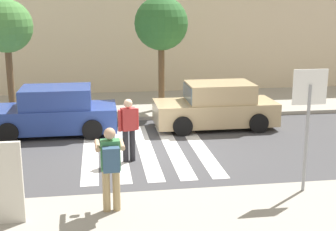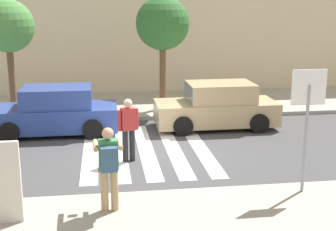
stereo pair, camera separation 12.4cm
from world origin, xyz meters
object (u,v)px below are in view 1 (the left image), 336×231
at_px(photographer_with_backpack, 111,163).
at_px(street_tree_center, 161,24).
at_px(stop_sign, 309,103).
at_px(parked_car_tan, 216,107).
at_px(pedestrian_crossing, 129,127).
at_px(street_tree_west, 6,27).
at_px(parked_car_blue, 54,112).

xyz_separation_m(photographer_with_backpack, street_tree_center, (2.21, 8.88, 2.21)).
bearing_deg(stop_sign, parked_car_tan, 94.55).
bearing_deg(parked_car_tan, pedestrian_crossing, -136.16).
bearing_deg(street_tree_west, photographer_with_backpack, -68.98).
relative_size(parked_car_tan, street_tree_west, 0.98).
bearing_deg(photographer_with_backpack, street_tree_center, 76.00).
bearing_deg(pedestrian_crossing, parked_car_tan, 43.84).
bearing_deg(parked_car_tan, stop_sign, -85.45).
bearing_deg(parked_car_tan, street_tree_west, 162.05).
distance_m(parked_car_tan, street_tree_center, 3.95).
height_order(photographer_with_backpack, parked_car_blue, photographer_with_backpack).
relative_size(pedestrian_crossing, parked_car_tan, 0.42).
bearing_deg(photographer_with_backpack, stop_sign, 5.81).
xyz_separation_m(photographer_with_backpack, parked_car_blue, (-1.65, 6.40, -0.44)).
bearing_deg(stop_sign, pedestrian_crossing, 141.54).
xyz_separation_m(photographer_with_backpack, street_tree_west, (-3.34, 8.70, 2.16)).
relative_size(stop_sign, parked_car_blue, 0.66).
distance_m(stop_sign, photographer_with_backpack, 4.36).
height_order(stop_sign, photographer_with_backpack, stop_sign).
bearing_deg(parked_car_blue, street_tree_west, 126.28).
xyz_separation_m(photographer_with_backpack, pedestrian_crossing, (0.57, 3.34, -0.19)).
relative_size(photographer_with_backpack, parked_car_tan, 0.42).
bearing_deg(photographer_with_backpack, street_tree_west, 111.02).
bearing_deg(street_tree_center, pedestrian_crossing, -106.51).
xyz_separation_m(parked_car_blue, street_tree_west, (-1.69, 2.30, 2.60)).
relative_size(pedestrian_crossing, parked_car_blue, 0.42).
distance_m(photographer_with_backpack, parked_car_blue, 6.63).
relative_size(photographer_with_backpack, pedestrian_crossing, 1.00).
height_order(stop_sign, parked_car_tan, stop_sign).
height_order(photographer_with_backpack, pedestrian_crossing, photographer_with_backpack).
distance_m(stop_sign, street_tree_center, 8.78).
bearing_deg(street_tree_west, stop_sign, -47.50).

